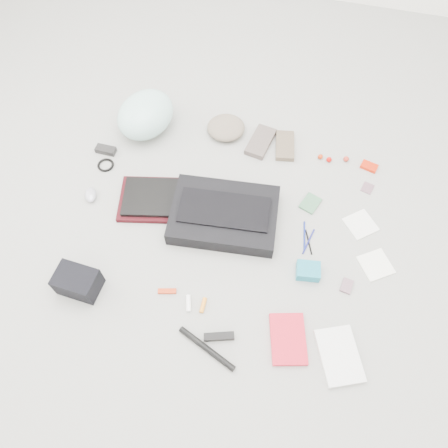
% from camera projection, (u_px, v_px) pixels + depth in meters
% --- Properties ---
extents(ground_plane, '(4.00, 4.00, 0.00)m').
position_uv_depth(ground_plane, '(224.00, 229.00, 2.13)').
color(ground_plane, gray).
extents(messenger_bag, '(0.55, 0.41, 0.09)m').
position_uv_depth(messenger_bag, '(224.00, 215.00, 2.13)').
color(messenger_bag, black).
rests_on(messenger_bag, ground_plane).
extents(bag_flap, '(0.45, 0.24, 0.01)m').
position_uv_depth(bag_flap, '(224.00, 210.00, 2.08)').
color(bag_flap, black).
rests_on(bag_flap, messenger_bag).
extents(laptop_sleeve, '(0.41, 0.34, 0.02)m').
position_uv_depth(laptop_sleeve, '(155.00, 200.00, 2.21)').
color(laptop_sleeve, '#3A0A10').
rests_on(laptop_sleeve, ground_plane).
extents(laptop, '(0.35, 0.29, 0.02)m').
position_uv_depth(laptop, '(155.00, 197.00, 2.19)').
color(laptop, black).
rests_on(laptop, laptop_sleeve).
extents(bike_helmet, '(0.37, 0.41, 0.21)m').
position_uv_depth(bike_helmet, '(146.00, 115.00, 2.38)').
color(bike_helmet, '#B6EBE4').
rests_on(bike_helmet, ground_plane).
extents(beanie, '(0.25, 0.24, 0.07)m').
position_uv_depth(beanie, '(226.00, 128.00, 2.42)').
color(beanie, '#786A59').
rests_on(beanie, ground_plane).
extents(mitten_left, '(0.14, 0.23, 0.03)m').
position_uv_depth(mitten_left, '(261.00, 142.00, 2.40)').
color(mitten_left, '#5D504B').
rests_on(mitten_left, ground_plane).
extents(mitten_right, '(0.13, 0.21, 0.03)m').
position_uv_depth(mitten_right, '(285.00, 146.00, 2.38)').
color(mitten_right, brown).
rests_on(mitten_right, ground_plane).
extents(power_brick, '(0.11, 0.05, 0.03)m').
position_uv_depth(power_brick, '(106.00, 150.00, 2.37)').
color(power_brick, black).
rests_on(power_brick, ground_plane).
extents(cable_coil, '(0.10, 0.10, 0.01)m').
position_uv_depth(cable_coil, '(106.00, 165.00, 2.33)').
color(cable_coil, black).
rests_on(cable_coil, ground_plane).
extents(mouse, '(0.09, 0.11, 0.04)m').
position_uv_depth(mouse, '(91.00, 195.00, 2.22)').
color(mouse, '#9F9EAD').
rests_on(mouse, ground_plane).
extents(camera_bag, '(0.19, 0.14, 0.12)m').
position_uv_depth(camera_bag, '(78.00, 282.00, 1.93)').
color(camera_bag, black).
rests_on(camera_bag, ground_plane).
extents(multitool, '(0.09, 0.04, 0.01)m').
position_uv_depth(multitool, '(167.00, 291.00, 1.96)').
color(multitool, '#B42D0D').
rests_on(multitool, ground_plane).
extents(toiletry_tube_white, '(0.04, 0.08, 0.02)m').
position_uv_depth(toiletry_tube_white, '(189.00, 303.00, 1.93)').
color(toiletry_tube_white, white).
rests_on(toiletry_tube_white, ground_plane).
extents(toiletry_tube_orange, '(0.02, 0.07, 0.02)m').
position_uv_depth(toiletry_tube_orange, '(203.00, 305.00, 1.93)').
color(toiletry_tube_orange, orange).
rests_on(toiletry_tube_orange, ground_plane).
extents(u_lock, '(0.13, 0.07, 0.03)m').
position_uv_depth(u_lock, '(219.00, 337.00, 1.85)').
color(u_lock, black).
rests_on(u_lock, ground_plane).
extents(bike_pump, '(0.27, 0.13, 0.03)m').
position_uv_depth(bike_pump, '(207.00, 349.00, 1.83)').
color(bike_pump, black).
rests_on(bike_pump, ground_plane).
extents(book_red, '(0.20, 0.25, 0.02)m').
position_uv_depth(book_red, '(288.00, 339.00, 1.85)').
color(book_red, red).
rests_on(book_red, ground_plane).
extents(book_white, '(0.24, 0.28, 0.02)m').
position_uv_depth(book_white, '(339.00, 356.00, 1.81)').
color(book_white, white).
rests_on(book_white, ground_plane).
extents(notepad, '(0.11, 0.13, 0.01)m').
position_uv_depth(notepad, '(310.00, 203.00, 2.20)').
color(notepad, '#3C6A49').
rests_on(notepad, ground_plane).
extents(pen_blue, '(0.03, 0.16, 0.01)m').
position_uv_depth(pen_blue, '(304.00, 236.00, 2.11)').
color(pen_blue, navy).
rests_on(pen_blue, ground_plane).
extents(pen_black, '(0.06, 0.13, 0.01)m').
position_uv_depth(pen_black, '(309.00, 242.00, 2.09)').
color(pen_black, black).
rests_on(pen_black, ground_plane).
extents(pen_navy, '(0.04, 0.15, 0.01)m').
position_uv_depth(pen_navy, '(309.00, 241.00, 2.09)').
color(pen_navy, navy).
rests_on(pen_navy, ground_plane).
extents(accordion_wallet, '(0.12, 0.10, 0.05)m').
position_uv_depth(accordion_wallet, '(308.00, 271.00, 1.99)').
color(accordion_wallet, teal).
rests_on(accordion_wallet, ground_plane).
extents(card_deck, '(0.06, 0.08, 0.01)m').
position_uv_depth(card_deck, '(347.00, 286.00, 1.98)').
color(card_deck, slate).
rests_on(card_deck, ground_plane).
extents(napkin_top, '(0.19, 0.19, 0.01)m').
position_uv_depth(napkin_top, '(361.00, 224.00, 2.14)').
color(napkin_top, white).
rests_on(napkin_top, ground_plane).
extents(napkin_bottom, '(0.19, 0.19, 0.01)m').
position_uv_depth(napkin_bottom, '(376.00, 265.00, 2.03)').
color(napkin_bottom, white).
rests_on(napkin_bottom, ground_plane).
extents(lollipop_a, '(0.04, 0.04, 0.03)m').
position_uv_depth(lollipop_a, '(320.00, 157.00, 2.35)').
color(lollipop_a, '#B32909').
rests_on(lollipop_a, ground_plane).
extents(lollipop_b, '(0.04, 0.04, 0.03)m').
position_uv_depth(lollipop_b, '(329.00, 160.00, 2.33)').
color(lollipop_b, '#BD0905').
rests_on(lollipop_b, ground_plane).
extents(lollipop_c, '(0.03, 0.03, 0.03)m').
position_uv_depth(lollipop_c, '(346.00, 159.00, 2.34)').
color(lollipop_c, '#A72A1C').
rests_on(lollipop_c, ground_plane).
extents(altoids_tin, '(0.10, 0.07, 0.02)m').
position_uv_depth(altoids_tin, '(369.00, 166.00, 2.32)').
color(altoids_tin, red).
rests_on(altoids_tin, ground_plane).
extents(stamp_sheet, '(0.07, 0.08, 0.00)m').
position_uv_depth(stamp_sheet, '(367.00, 188.00, 2.26)').
color(stamp_sheet, '#775461').
rests_on(stamp_sheet, ground_plane).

